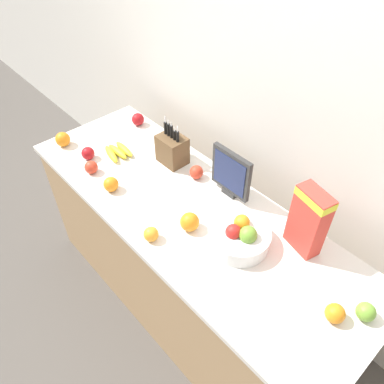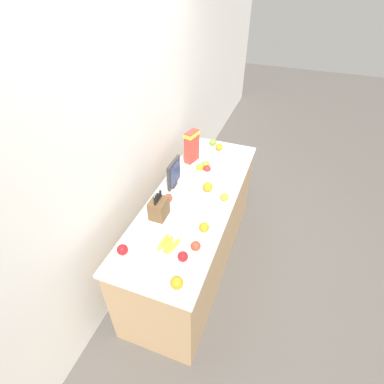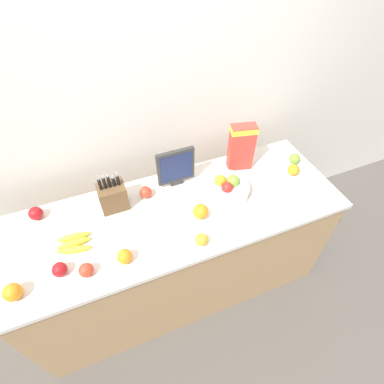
# 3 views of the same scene
# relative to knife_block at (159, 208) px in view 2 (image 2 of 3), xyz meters

# --- Properties ---
(ground_plane) EXTENTS (14.00, 14.00, 0.00)m
(ground_plane) POSITION_rel_knife_block_xyz_m (0.32, -0.18, -0.95)
(ground_plane) COLOR #514C47
(wall_back) EXTENTS (9.00, 0.06, 2.60)m
(wall_back) POSITION_rel_knife_block_xyz_m (0.32, 0.38, 0.35)
(wall_back) COLOR silver
(wall_back) RESTS_ON ground_plane
(counter) EXTENTS (1.97, 0.69, 0.87)m
(counter) POSITION_rel_knife_block_xyz_m (0.32, -0.18, -0.52)
(counter) COLOR tan
(counter) RESTS_ON ground_plane
(knife_block) EXTENTS (0.15, 0.12, 0.27)m
(knife_block) POSITION_rel_knife_block_xyz_m (0.00, 0.00, 0.00)
(knife_block) COLOR brown
(knife_block) RESTS_ON counter
(small_monitor) EXTENTS (0.23, 0.03, 0.26)m
(small_monitor) POSITION_rel_knife_block_xyz_m (0.40, 0.04, 0.05)
(small_monitor) COLOR #2D2D2D
(small_monitor) RESTS_ON counter
(cereal_box) EXTENTS (0.17, 0.11, 0.32)m
(cereal_box) POSITION_rel_knife_block_xyz_m (0.84, 0.04, 0.09)
(cereal_box) COLOR red
(cereal_box) RESTS_ON counter
(fruit_bowl) EXTENTS (0.28, 0.28, 0.13)m
(fruit_bowl) POSITION_rel_knife_block_xyz_m (0.65, -0.16, -0.04)
(fruit_bowl) COLOR silver
(fruit_bowl) RESTS_ON counter
(banana_bunch) EXTENTS (0.18, 0.14, 0.04)m
(banana_bunch) POSITION_rel_knife_block_xyz_m (-0.26, -0.19, -0.07)
(banana_bunch) COLOR yellow
(banana_bunch) RESTS_ON counter
(apple_rightmost) EXTENTS (0.07, 0.07, 0.07)m
(apple_rightmost) POSITION_rel_knife_block_xyz_m (1.20, -0.07, -0.05)
(apple_rightmost) COLOR #6B9E33
(apple_rightmost) RESTS_ON counter
(apple_rear) EXTENTS (0.07, 0.07, 0.07)m
(apple_rear) POSITION_rel_knife_block_xyz_m (0.19, 0.01, -0.05)
(apple_rear) COLOR red
(apple_rear) RESTS_ON counter
(apple_near_bananas) EXTENTS (0.07, 0.07, 0.07)m
(apple_near_bananas) POSITION_rel_knife_block_xyz_m (-0.34, -0.33, -0.05)
(apple_near_bananas) COLOR #A31419
(apple_near_bananas) RESTS_ON counter
(apple_front) EXTENTS (0.08, 0.08, 0.08)m
(apple_front) POSITION_rel_knife_block_xyz_m (-0.43, 0.08, -0.05)
(apple_front) COLOR #A31419
(apple_front) RESTS_ON counter
(apple_leftmost) EXTENTS (0.07, 0.07, 0.07)m
(apple_leftmost) POSITION_rel_knife_block_xyz_m (-0.22, -0.39, -0.05)
(apple_leftmost) COLOR red
(apple_leftmost) RESTS_ON counter
(orange_front_left) EXTENTS (0.08, 0.08, 0.08)m
(orange_front_left) POSITION_rel_knife_block_xyz_m (-0.03, -0.38, -0.05)
(orange_front_left) COLOR orange
(orange_front_left) RESTS_ON counter
(orange_back_center) EXTENTS (0.09, 0.09, 0.09)m
(orange_back_center) POSITION_rel_knife_block_xyz_m (-0.55, -0.38, -0.04)
(orange_back_center) COLOR orange
(orange_back_center) RESTS_ON counter
(orange_front_center) EXTENTS (0.09, 0.09, 0.09)m
(orange_front_center) POSITION_rel_knife_block_xyz_m (0.43, -0.26, -0.04)
(orange_front_center) COLOR orange
(orange_front_center) RESTS_ON counter
(orange_by_cereal) EXTENTS (0.08, 0.08, 0.08)m
(orange_by_cereal) POSITION_rel_knife_block_xyz_m (1.13, -0.16, -0.05)
(orange_by_cereal) COLOR orange
(orange_by_cereal) RESTS_ON counter
(orange_mid_left) EXTENTS (0.07, 0.07, 0.07)m
(orange_mid_left) POSITION_rel_knife_block_xyz_m (0.37, -0.43, -0.05)
(orange_mid_left) COLOR orange
(orange_mid_left) RESTS_ON counter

